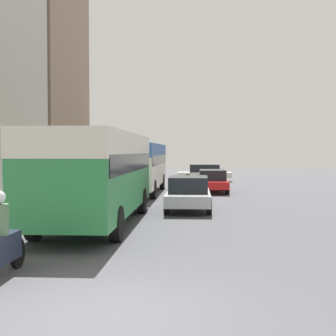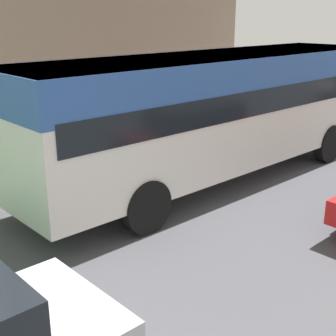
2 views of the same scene
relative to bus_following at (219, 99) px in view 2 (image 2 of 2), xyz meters
The scene contains 3 objects.
bus_following is the anchor object (origin of this frame).
pedestrian_near_curb 6.40m from the bus_following, 114.98° to the left, with size 0.41×0.41×1.80m.
pedestrian_walking_away 3.25m from the bus_following, 165.09° to the left, with size 0.39×0.39×1.57m.
Camera 2 is at (5.07, 12.31, 3.76)m, focal length 50.00 mm.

